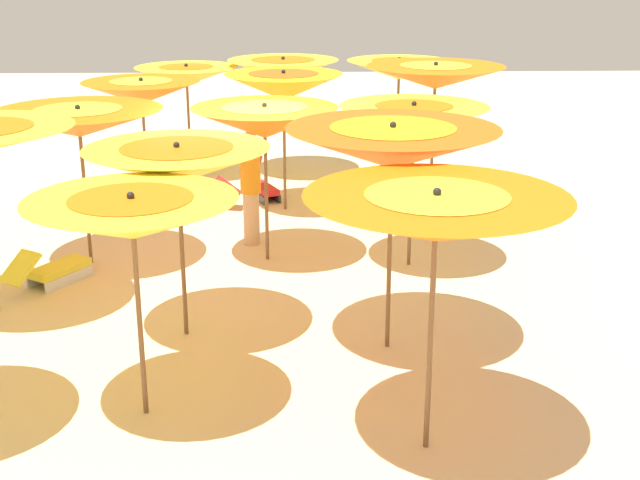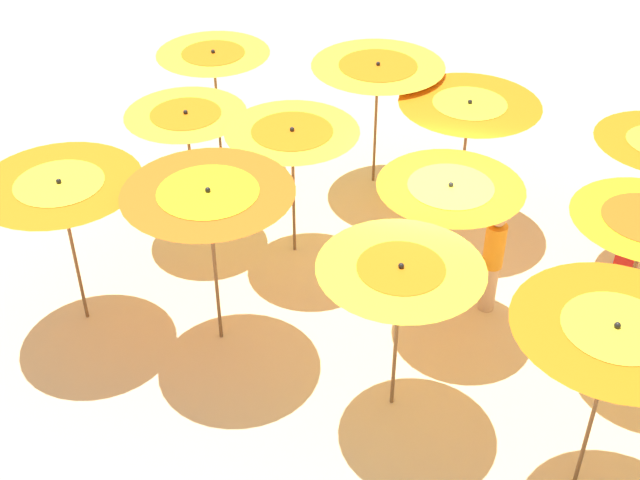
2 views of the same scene
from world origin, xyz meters
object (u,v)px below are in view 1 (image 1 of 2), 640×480
(beachgoer_0, at_px, (251,186))
(beach_umbrella_9, at_px, (283,69))
(beach_umbrella_5, at_px, (132,218))
(beach_umbrella_2, at_px, (414,118))
(beach_umbrella_13, at_px, (142,92))
(beach_umbrella_8, at_px, (284,86))
(lounger_0, at_px, (199,196))
(beach_umbrella_14, at_px, (186,76))
(beach_umbrella_3, at_px, (435,77))
(lounger_2, at_px, (262,185))
(lounger_3, at_px, (192,157))
(beach_umbrella_0, at_px, (436,217))
(beach_umbrella_7, at_px, (265,122))
(beach_umbrella_4, at_px, (399,70))
(beach_umbrella_1, at_px, (392,147))
(beach_umbrella_6, at_px, (177,164))
(beach_umbrella_12, at_px, (79,123))
(lounger_1, at_px, (52,269))

(beachgoer_0, bearing_deg, beach_umbrella_9, -115.60)
(beach_umbrella_5, relative_size, beachgoer_0, 1.28)
(beach_umbrella_2, relative_size, beach_umbrella_13, 1.05)
(beach_umbrella_8, distance_m, lounger_0, 2.39)
(beach_umbrella_8, xyz_separation_m, lounger_0, (-1.47, 0.10, -1.88))
(beach_umbrella_8, bearing_deg, lounger_0, 176.00)
(beach_umbrella_2, bearing_deg, beach_umbrella_5, -127.20)
(beach_umbrella_9, bearing_deg, beach_umbrella_14, -176.50)
(beach_umbrella_3, xyz_separation_m, beach_umbrella_14, (-4.27, 2.81, -0.35))
(lounger_2, distance_m, lounger_3, 2.81)
(beach_umbrella_0, bearing_deg, beach_umbrella_5, 165.48)
(beach_umbrella_7, height_order, beach_umbrella_8, beach_umbrella_8)
(beach_umbrella_4, xyz_separation_m, beach_umbrella_5, (-3.37, -8.56, -0.16))
(beach_umbrella_1, bearing_deg, beach_umbrella_14, 111.36)
(beach_umbrella_6, xyz_separation_m, beach_umbrella_8, (1.10, 4.99, 0.08))
(beach_umbrella_1, xyz_separation_m, beach_umbrella_9, (-1.22, 7.90, -0.24))
(beach_umbrella_0, bearing_deg, beach_umbrella_12, 129.65)
(beach_umbrella_0, relative_size, lounger_0, 1.85)
(beach_umbrella_12, height_order, beachgoer_0, beach_umbrella_12)
(beach_umbrella_6, xyz_separation_m, beach_umbrella_14, (-0.76, 7.39, -0.08))
(beach_umbrella_1, xyz_separation_m, beach_umbrella_4, (0.91, 7.18, -0.16))
(beach_umbrella_3, height_order, beach_umbrella_7, beach_umbrella_3)
(beach_umbrella_4, distance_m, beach_umbrella_14, 4.01)
(beach_umbrella_2, xyz_separation_m, beach_umbrella_4, (0.34, 4.56, 0.03))
(beach_umbrella_4, xyz_separation_m, lounger_2, (-2.52, -1.04, -1.89))
(beach_umbrella_8, bearing_deg, beach_umbrella_4, 40.43)
(beach_umbrella_3, height_order, lounger_2, beach_umbrella_3)
(beach_umbrella_2, relative_size, beach_umbrella_12, 1.02)
(beach_umbrella_4, bearing_deg, beachgoer_0, -125.58)
(beach_umbrella_0, xyz_separation_m, lounger_1, (-4.35, 4.06, -1.93))
(beach_umbrella_7, height_order, lounger_2, beach_umbrella_7)
(beach_umbrella_2, bearing_deg, beach_umbrella_1, -102.39)
(beach_umbrella_0, distance_m, beach_umbrella_13, 8.57)
(lounger_2, xyz_separation_m, lounger_3, (-1.50, 2.38, -0.03))
(beach_umbrella_5, height_order, beach_umbrella_7, beach_umbrella_7)
(beach_umbrella_0, height_order, lounger_0, beach_umbrella_0)
(beach_umbrella_5, height_order, lounger_3, beach_umbrella_5)
(beach_umbrella_3, xyz_separation_m, lounger_2, (-2.84, 1.15, -2.07))
(beach_umbrella_8, relative_size, lounger_0, 1.82)
(beach_umbrella_0, height_order, beach_umbrella_4, beach_umbrella_0)
(beach_umbrella_14, bearing_deg, lounger_2, -48.97)
(beach_umbrella_4, xyz_separation_m, lounger_1, (-5.13, -5.18, -1.90))
(beach_umbrella_4, bearing_deg, beach_umbrella_3, -81.78)
(beach_umbrella_14, bearing_deg, beach_umbrella_2, -55.03)
(beach_umbrella_4, height_order, beachgoer_0, beach_umbrella_4)
(beach_umbrella_9, xyz_separation_m, beachgoer_0, (-0.45, -4.33, -1.13))
(beach_umbrella_5, distance_m, beach_umbrella_9, 9.37)
(beach_umbrella_1, relative_size, beach_umbrella_2, 1.10)
(beach_umbrella_6, distance_m, beach_umbrella_12, 2.91)
(beach_umbrella_0, relative_size, beach_umbrella_7, 1.06)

